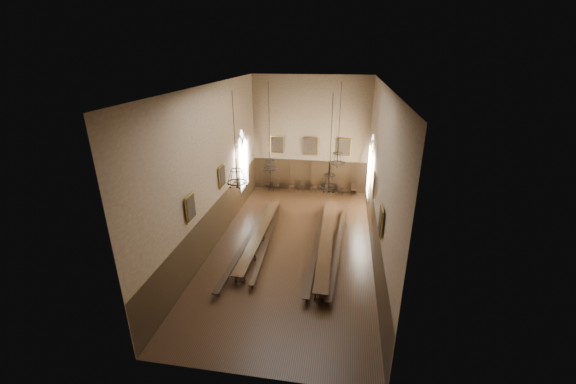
% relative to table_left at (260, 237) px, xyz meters
% --- Properties ---
extents(floor, '(9.00, 18.00, 0.02)m').
position_rel_table_left_xyz_m(floor, '(1.97, -0.16, -0.36)').
color(floor, black).
rests_on(floor, ground).
extents(ceiling, '(9.00, 18.00, 0.02)m').
position_rel_table_left_xyz_m(ceiling, '(1.97, -0.16, 8.66)').
color(ceiling, black).
rests_on(ceiling, ground).
extents(wall_back, '(9.00, 0.02, 9.00)m').
position_rel_table_left_xyz_m(wall_back, '(1.97, 8.85, 4.15)').
color(wall_back, '#7F674E').
rests_on(wall_back, ground).
extents(wall_front, '(9.00, 0.02, 9.00)m').
position_rel_table_left_xyz_m(wall_front, '(1.97, -9.17, 4.15)').
color(wall_front, '#7F674E').
rests_on(wall_front, ground).
extents(wall_left, '(0.02, 18.00, 9.00)m').
position_rel_table_left_xyz_m(wall_left, '(-2.54, -0.16, 4.15)').
color(wall_left, '#7F674E').
rests_on(wall_left, ground).
extents(wall_right, '(0.02, 18.00, 9.00)m').
position_rel_table_left_xyz_m(wall_right, '(6.48, -0.16, 4.15)').
color(wall_right, '#7F674E').
rests_on(wall_right, ground).
extents(wainscot_panelling, '(9.00, 18.00, 2.50)m').
position_rel_table_left_xyz_m(wainscot_panelling, '(1.97, -0.16, 0.90)').
color(wainscot_panelling, black).
rests_on(wainscot_panelling, floor).
extents(table_left, '(0.74, 9.10, 0.71)m').
position_rel_table_left_xyz_m(table_left, '(0.00, 0.00, 0.00)').
color(table_left, black).
rests_on(table_left, floor).
extents(table_right, '(0.78, 10.09, 0.79)m').
position_rel_table_left_xyz_m(table_right, '(3.90, -0.26, 0.04)').
color(table_right, black).
rests_on(table_right, floor).
extents(bench_left_outer, '(0.62, 10.47, 0.47)m').
position_rel_table_left_xyz_m(bench_left_outer, '(-0.59, -0.40, -0.05)').
color(bench_left_outer, black).
rests_on(bench_left_outer, floor).
extents(bench_left_inner, '(0.73, 9.48, 0.43)m').
position_rel_table_left_xyz_m(bench_left_inner, '(0.45, -0.00, -0.08)').
color(bench_left_inner, black).
rests_on(bench_left_inner, floor).
extents(bench_right_inner, '(0.45, 10.38, 0.47)m').
position_rel_table_left_xyz_m(bench_right_inner, '(3.38, -0.15, -0.06)').
color(bench_right_inner, black).
rests_on(bench_right_inner, floor).
extents(bench_right_outer, '(0.96, 10.51, 0.47)m').
position_rel_table_left_xyz_m(bench_right_outer, '(4.61, -0.13, -0.05)').
color(bench_right_outer, black).
rests_on(bench_right_outer, floor).
extents(chair_0, '(0.45, 0.45, 0.97)m').
position_rel_table_left_xyz_m(chair_0, '(-1.46, 8.44, -0.06)').
color(chair_0, black).
rests_on(chair_0, floor).
extents(chair_1, '(0.50, 0.50, 0.99)m').
position_rel_table_left_xyz_m(chair_1, '(-0.65, 8.34, -0.05)').
color(chair_1, black).
rests_on(chair_1, floor).
extents(chair_2, '(0.44, 0.44, 0.93)m').
position_rel_table_left_xyz_m(chair_2, '(0.59, 8.33, -0.07)').
color(chair_2, black).
rests_on(chair_2, floor).
extents(chair_3, '(0.52, 0.52, 0.93)m').
position_rel_table_left_xyz_m(chair_3, '(1.40, 8.43, -0.08)').
color(chair_3, black).
rests_on(chair_3, floor).
extents(chair_4, '(0.48, 0.48, 0.99)m').
position_rel_table_left_xyz_m(chair_4, '(2.37, 8.40, -0.05)').
color(chair_4, black).
rests_on(chair_4, floor).
extents(chair_5, '(0.56, 0.56, 1.01)m').
position_rel_table_left_xyz_m(chair_5, '(3.54, 8.42, -0.05)').
color(chair_5, black).
rests_on(chair_5, floor).
extents(chair_6, '(0.46, 0.46, 1.03)m').
position_rel_table_left_xyz_m(chair_6, '(4.45, 8.31, -0.04)').
color(chair_6, black).
rests_on(chair_6, floor).
extents(chair_7, '(0.49, 0.49, 0.93)m').
position_rel_table_left_xyz_m(chair_7, '(5.54, 8.39, -0.07)').
color(chair_7, black).
rests_on(chair_7, floor).
extents(chandelier_back_left, '(0.90, 0.90, 5.38)m').
position_rel_table_left_xyz_m(chandelier_back_left, '(0.12, 2.50, 3.76)').
color(chandelier_back_left, black).
rests_on(chandelier_back_left, ceiling).
extents(chandelier_back_right, '(0.94, 0.94, 4.90)m').
position_rel_table_left_xyz_m(chandelier_back_right, '(4.23, 2.79, 4.21)').
color(chandelier_back_right, black).
rests_on(chandelier_back_right, ceiling).
extents(chandelier_front_left, '(0.93, 0.93, 4.31)m').
position_rel_table_left_xyz_m(chandelier_front_left, '(-0.28, -2.94, 4.77)').
color(chandelier_front_left, black).
rests_on(chandelier_front_left, ceiling).
extents(chandelier_front_right, '(0.85, 0.85, 4.23)m').
position_rel_table_left_xyz_m(chandelier_front_right, '(4.01, -3.00, 4.84)').
color(chandelier_front_right, black).
rests_on(chandelier_front_right, ceiling).
extents(portrait_back_0, '(1.10, 0.12, 1.40)m').
position_rel_table_left_xyz_m(portrait_back_0, '(-0.63, 8.72, 3.35)').
color(portrait_back_0, '#B48F2B').
rests_on(portrait_back_0, wall_back).
extents(portrait_back_1, '(1.10, 0.12, 1.40)m').
position_rel_table_left_xyz_m(portrait_back_1, '(1.97, 8.72, 3.35)').
color(portrait_back_1, '#B48F2B').
rests_on(portrait_back_1, wall_back).
extents(portrait_back_2, '(1.10, 0.12, 1.40)m').
position_rel_table_left_xyz_m(portrait_back_2, '(4.57, 8.72, 3.35)').
color(portrait_back_2, '#B48F2B').
rests_on(portrait_back_2, wall_back).
extents(portrait_left_0, '(0.12, 1.00, 1.30)m').
position_rel_table_left_xyz_m(portrait_left_0, '(-2.41, 0.84, 3.35)').
color(portrait_left_0, '#B48F2B').
rests_on(portrait_left_0, wall_left).
extents(portrait_left_1, '(0.12, 1.00, 1.30)m').
position_rel_table_left_xyz_m(portrait_left_1, '(-2.41, -3.66, 3.35)').
color(portrait_left_1, '#B48F2B').
rests_on(portrait_left_1, wall_left).
extents(portrait_right_0, '(0.12, 1.00, 1.30)m').
position_rel_table_left_xyz_m(portrait_right_0, '(6.35, 0.84, 3.35)').
color(portrait_right_0, '#B48F2B').
rests_on(portrait_right_0, wall_right).
extents(portrait_right_1, '(0.12, 1.00, 1.30)m').
position_rel_table_left_xyz_m(portrait_right_1, '(6.35, -3.66, 3.35)').
color(portrait_right_1, '#B48F2B').
rests_on(portrait_right_1, wall_right).
extents(window_right, '(0.20, 2.20, 4.60)m').
position_rel_table_left_xyz_m(window_right, '(6.40, 5.34, 3.05)').
color(window_right, white).
rests_on(window_right, wall_right).
extents(window_left, '(0.20, 2.20, 4.60)m').
position_rel_table_left_xyz_m(window_left, '(-2.46, 5.34, 3.05)').
color(window_left, white).
rests_on(window_left, wall_left).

